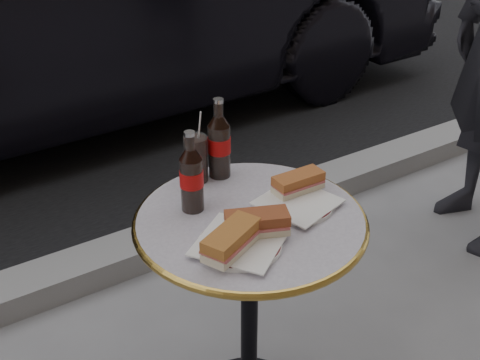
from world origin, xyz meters
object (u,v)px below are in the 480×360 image
bistro_table (249,321)px  cola_bottle_left (191,171)px  plate_right (298,204)px  cola_bottle_right (219,138)px  plate_left (240,244)px  cola_glass (196,159)px

bistro_table → cola_bottle_left: (-0.11, 0.12, 0.48)m
plate_right → cola_bottle_left: cola_bottle_left is taller
cola_bottle_right → cola_bottle_left: bearing=-142.8°
cola_bottle_right → plate_left: bearing=-113.5°
plate_left → cola_glass: size_ratio=1.48×
cola_bottle_left → cola_bottle_right: bearing=37.2°
plate_left → cola_bottle_left: 0.24m
plate_left → plate_right: (0.23, 0.07, -0.00)m
cola_bottle_left → cola_glass: cola_bottle_left is taller
plate_left → cola_bottle_right: 0.38m
plate_left → plate_right: 0.24m
cola_bottle_left → plate_right: bearing=-29.9°
plate_left → cola_glass: (0.07, 0.34, 0.06)m
bistro_table → cola_glass: (-0.02, 0.25, 0.44)m
plate_left → plate_right: same height
plate_right → cola_bottle_left: 0.30m
bistro_table → plate_right: size_ratio=3.72×
plate_right → cola_glass: size_ratio=1.40×
cola_glass → plate_right: bearing=-59.6°
plate_right → cola_bottle_left: (-0.25, 0.14, 0.11)m
bistro_table → cola_bottle_right: cola_bottle_right is taller
bistro_table → plate_left: bearing=-134.9°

